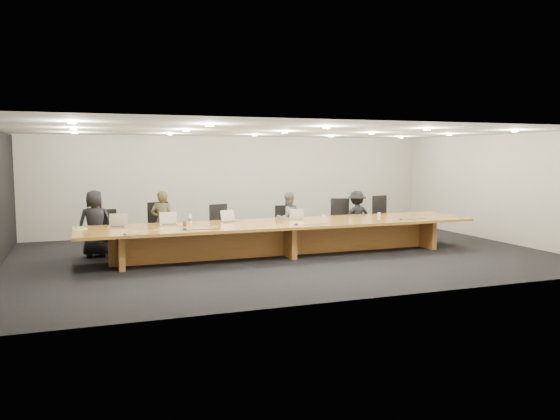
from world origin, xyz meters
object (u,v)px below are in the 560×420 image
object	(u,v)px
conference_table	(285,232)
chair_mid_left	(223,227)
water_bottle	(190,220)
mic_right	(401,219)
person_c	(288,219)
laptop_a	(117,221)
mic_center	(296,224)
person_d	(357,216)
chair_mid_right	(285,225)
mic_left	(185,229)
person_a	(95,223)
chair_far_right	(386,217)
paper_cup_far	(379,214)
laptop_d	(297,214)
av_box	(129,234)
paper_cup_near	(324,217)
chair_far_left	(108,232)
chair_left	(162,227)
laptop_c	(231,216)
chair_right	(341,220)
laptop_b	(169,219)
amber_mug	(185,224)
person_b	(162,222)

from	to	relation	value
conference_table	chair_mid_left	xyz separation A→B (m)	(-1.13, 1.23, 0.03)
water_bottle	mic_right	size ratio (longest dim) A/B	1.93
person_c	mic_right	distance (m)	2.76
laptop_a	mic_center	size ratio (longest dim) A/B	2.76
person_d	conference_table	bearing A→B (deg)	28.93
chair_mid_right	mic_left	distance (m)	3.41
person_a	water_bottle	distance (m)	2.17
chair_far_right	person_d	xyz separation A→B (m)	(-0.91, -0.07, 0.07)
person_d	mic_center	xyz separation A→B (m)	(-2.38, -1.68, 0.10)
person_a	paper_cup_far	xyz separation A→B (m)	(6.68, -0.92, 0.04)
laptop_d	av_box	distance (m)	4.04
paper_cup_near	chair_far_left	bearing A→B (deg)	168.74
chair_left	laptop_c	xyz separation A→B (m)	(1.42, -0.89, 0.30)
chair_right	paper_cup_far	size ratio (longest dim) A/B	13.01
conference_table	person_c	size ratio (longest dim) A/B	6.68
laptop_d	person_a	bearing A→B (deg)	-170.87
chair_mid_right	paper_cup_far	size ratio (longest dim) A/B	11.35
laptop_c	mic_right	size ratio (longest dim) A/B	3.08
conference_table	mic_center	xyz separation A→B (m)	(0.07, -0.54, 0.25)
conference_table	mic_center	bearing A→B (deg)	-82.98
paper_cup_far	mic_center	world-z (taller)	paper_cup_far
laptop_a	laptop_b	world-z (taller)	same
paper_cup_near	chair_mid_right	bearing A→B (deg)	123.11
amber_mug	paper_cup_far	xyz separation A→B (m)	(4.88, 0.19, -0.00)
chair_left	person_c	distance (m)	3.08
person_b	laptop_d	world-z (taller)	person_b
person_c	person_d	bearing A→B (deg)	171.73
amber_mug	paper_cup_near	distance (m)	3.38
water_bottle	laptop_c	bearing A→B (deg)	6.94
amber_mug	chair_mid_right	bearing A→B (deg)	22.77
laptop_c	mic_center	size ratio (longest dim) A/B	2.65
laptop_a	water_bottle	xyz separation A→B (m)	(1.52, -0.07, -0.03)
mic_center	laptop_c	bearing A→B (deg)	141.37
conference_table	person_b	size ratio (longest dim) A/B	6.16
chair_right	person_a	xyz separation A→B (m)	(-6.05, 0.06, 0.17)
paper_cup_far	mic_left	distance (m)	5.08
laptop_c	amber_mug	bearing A→B (deg)	176.10
conference_table	water_bottle	bearing A→B (deg)	171.62
person_a	laptop_d	world-z (taller)	person_a
person_b	laptop_b	size ratio (longest dim) A/B	3.92
chair_far_left	person_d	distance (m)	6.22
laptop_c	amber_mug	xyz separation A→B (m)	(-1.09, -0.27, -0.09)
person_d	av_box	world-z (taller)	person_d
chair_mid_right	laptop_b	distance (m)	3.22
laptop_d	paper_cup_near	size ratio (longest dim) A/B	3.67
chair_far_left	person_d	world-z (taller)	person_d
chair_left	chair_mid_left	bearing A→B (deg)	-15.89
person_b	chair_mid_left	bearing A→B (deg)	-161.05
laptop_a	person_b	bearing A→B (deg)	50.93
mic_center	mic_right	size ratio (longest dim) A/B	1.16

